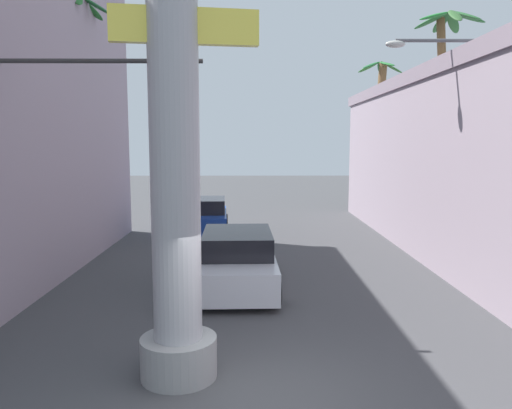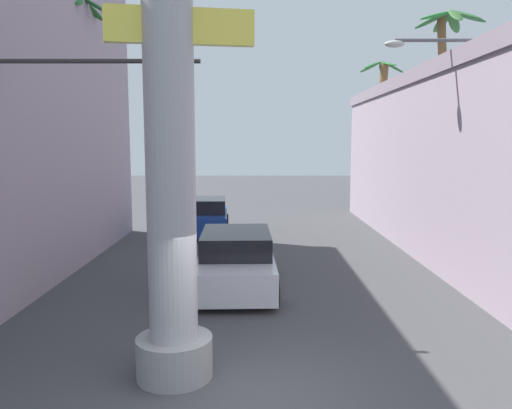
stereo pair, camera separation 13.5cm
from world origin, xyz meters
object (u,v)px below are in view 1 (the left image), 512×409
car_lead (237,260)px  car_far (206,217)px  palm_tree_far_right (378,129)px  palm_tree_mid_left (70,109)px  neon_sign_pole (174,90)px  traffic_light_mast (39,136)px  palm_tree_mid_right (446,98)px  street_lamp (464,133)px

car_lead → car_far: 8.41m
palm_tree_far_right → palm_tree_mid_left: palm_tree_mid_left is taller
neon_sign_pole → traffic_light_mast: 4.57m
car_far → traffic_light_mast: bearing=-103.8°
traffic_light_mast → palm_tree_mid_right: 13.91m
neon_sign_pole → street_lamp: (7.31, 6.16, -0.55)m
palm_tree_far_right → traffic_light_mast: bearing=-125.0°
neon_sign_pole → car_lead: 6.85m
street_lamp → traffic_light_mast: bearing=-163.3°
car_lead → palm_tree_far_right: (7.32, 14.06, 4.04)m
neon_sign_pole → palm_tree_mid_right: neon_sign_pole is taller
traffic_light_mast → car_far: 11.57m
traffic_light_mast → palm_tree_far_right: (11.59, 16.55, 0.62)m
car_lead → neon_sign_pole: bearing=-98.8°
traffic_light_mast → palm_tree_mid_left: (-1.40, 5.87, 0.97)m
palm_tree_far_right → palm_tree_mid_left: (-12.99, -10.68, 0.35)m
street_lamp → palm_tree_mid_left: 12.45m
neon_sign_pole → traffic_light_mast: neon_sign_pole is taller
traffic_light_mast → palm_tree_far_right: size_ratio=0.69×
car_far → palm_tree_mid_left: bearing=-129.6°
neon_sign_pole → car_lead: bearing=81.2°
traffic_light_mast → car_lead: bearing=30.2°
neon_sign_pole → car_far: neon_sign_pole is taller
street_lamp → traffic_light_mast: (-10.74, -3.22, -0.13)m
street_lamp → car_lead: street_lamp is taller
palm_tree_mid_right → car_far: bearing=159.5°
car_lead → car_far: bearing=101.3°
car_far → palm_tree_mid_right: size_ratio=0.50×
palm_tree_mid_right → palm_tree_mid_left: palm_tree_mid_left is taller
traffic_light_mast → car_lead: 6.01m
palm_tree_far_right → palm_tree_mid_right: 9.27m
car_lead → palm_tree_far_right: palm_tree_far_right is taller
neon_sign_pole → palm_tree_mid_right: (8.31, 10.27, 0.77)m
palm_tree_far_right → palm_tree_mid_left: bearing=-140.6°
neon_sign_pole → palm_tree_mid_right: size_ratio=1.26×
neon_sign_pole → palm_tree_far_right: size_ratio=1.30×
palm_tree_far_right → palm_tree_mid_right: bearing=-89.1°
palm_tree_mid_right → neon_sign_pole: bearing=-129.0°
car_lead → palm_tree_mid_right: palm_tree_mid_right is taller
street_lamp → palm_tree_mid_right: palm_tree_mid_right is taller
palm_tree_mid_left → palm_tree_far_right: bearing=39.4°
palm_tree_mid_right → car_lead: bearing=-147.1°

